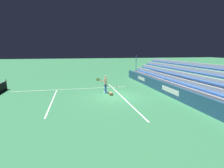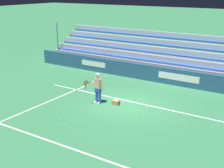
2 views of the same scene
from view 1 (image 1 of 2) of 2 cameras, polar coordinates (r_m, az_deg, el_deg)
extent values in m
plane|color=#337A4C|center=(15.78, 1.42, -4.17)|extent=(160.00, 160.00, 0.00)
cube|color=white|center=(15.90, 3.17, -4.05)|extent=(12.00, 0.10, 0.01)
cube|color=white|center=(19.35, -13.12, -1.62)|extent=(0.10, 12.00, 0.01)
cube|color=white|center=(15.47, -18.87, -5.06)|extent=(8.22, 0.10, 0.01)
cube|color=navy|center=(17.39, 16.98, -1.37)|extent=(21.96, 0.24, 1.10)
cube|color=silver|center=(16.44, 18.36, -1.95)|extent=(2.80, 0.01, 0.44)
cube|color=silver|center=(22.49, 9.52, 1.79)|extent=(2.20, 0.01, 0.40)
cube|color=#9EA3A8|center=(18.56, 22.93, -1.01)|extent=(20.86, 3.20, 1.10)
cube|color=#2D5BAD|center=(17.78, 19.91, 0.78)|extent=(20.44, 0.40, 0.12)
cube|color=#9EA3A8|center=(17.91, 20.70, 1.27)|extent=(20.86, 0.24, 0.45)
cube|color=#2D5BAD|center=(18.15, 22.14, 2.26)|extent=(20.44, 0.40, 0.12)
cube|color=#9EA3A8|center=(18.29, 22.90, 2.73)|extent=(20.86, 0.24, 0.45)
cube|color=#2D5BAD|center=(18.56, 24.29, 3.68)|extent=(20.44, 0.40, 0.12)
cube|color=#9EA3A8|center=(18.71, 25.01, 4.12)|extent=(20.86, 0.24, 0.45)
cube|color=#2D5BAD|center=(19.01, 26.34, 5.03)|extent=(20.44, 0.40, 0.12)
cube|color=#9EA3A8|center=(19.17, 27.04, 5.44)|extent=(20.86, 0.24, 0.45)
cylinder|color=#4C70B2|center=(26.64, 7.83, 5.60)|extent=(0.08, 0.08, 3.40)
cylinder|color=blue|center=(16.93, -2.06, -1.60)|extent=(0.15, 0.15, 0.88)
cylinder|color=blue|center=(17.14, -2.14, -1.45)|extent=(0.15, 0.15, 0.88)
cube|color=white|center=(17.01, -2.25, -2.91)|extent=(0.13, 0.29, 0.09)
cube|color=white|center=(17.22, -2.33, -2.74)|extent=(0.13, 0.29, 0.09)
cube|color=blue|center=(16.96, -2.11, -0.34)|extent=(0.35, 0.24, 0.20)
cube|color=tan|center=(16.89, -2.11, 0.90)|extent=(0.37, 0.24, 0.58)
sphere|color=tan|center=(16.82, -2.16, 2.34)|extent=(0.21, 0.21, 0.21)
cylinder|color=white|center=(16.81, -2.16, 2.64)|extent=(0.20, 0.20, 0.05)
cylinder|color=tan|center=(16.66, -2.02, 0.62)|extent=(0.09, 0.09, 0.56)
cylinder|color=tan|center=(17.11, -2.87, 1.18)|extent=(0.13, 0.59, 0.24)
cylinder|color=black|center=(17.08, -3.67, 1.33)|extent=(0.05, 0.30, 0.03)
torus|color=black|center=(17.05, -4.61, 1.44)|extent=(0.05, 0.31, 0.31)
cylinder|color=#D6D14C|center=(17.05, -4.61, 1.44)|extent=(0.03, 0.27, 0.27)
cube|color=#A87F51|center=(16.24, -0.36, -3.26)|extent=(0.42, 0.32, 0.26)
sphere|color=#CCE533|center=(14.23, -1.90, -5.71)|extent=(0.07, 0.07, 0.07)
sphere|color=#CCE533|center=(16.59, -12.62, -3.56)|extent=(0.07, 0.07, 0.07)
sphere|color=#CCE533|center=(16.44, -13.26, -3.72)|extent=(0.07, 0.07, 0.07)
sphere|color=#CCE533|center=(17.07, -12.15, -3.14)|extent=(0.07, 0.07, 0.07)
sphere|color=#CCE533|center=(14.10, 1.61, -5.87)|extent=(0.07, 0.07, 0.07)
cylinder|color=#EA4C33|center=(19.46, 1.47, -0.95)|extent=(0.07, 0.07, 0.22)
cylinder|color=#33383D|center=(21.82, -31.22, -0.11)|extent=(0.09, 0.09, 1.07)
camera|label=2|loc=(12.71, -71.26, 13.77)|focal=50.00mm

